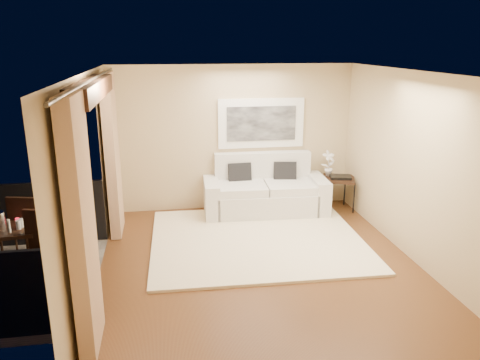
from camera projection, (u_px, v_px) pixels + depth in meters
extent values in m
plane|color=brown|center=(259.00, 263.00, 6.76)|extent=(5.00, 5.00, 0.00)
plane|color=white|center=(261.00, 72.00, 5.99)|extent=(5.00, 5.00, 0.00)
plane|color=tan|center=(233.00, 138.00, 8.74)|extent=(4.50, 0.00, 4.50)
plane|color=tan|center=(319.00, 251.00, 4.01)|extent=(4.50, 0.00, 4.50)
plane|color=tan|center=(413.00, 167.00, 6.72)|extent=(0.00, 5.00, 5.00)
plane|color=tan|center=(105.00, 150.00, 7.78)|extent=(0.00, 2.70, 2.70)
plane|color=tan|center=(60.00, 238.00, 4.28)|extent=(0.00, 2.70, 2.70)
plane|color=tan|center=(80.00, 87.00, 5.69)|extent=(0.00, 2.40, 2.40)
cube|color=black|center=(91.00, 89.00, 5.71)|extent=(0.28, 2.40, 0.22)
cube|color=#605B56|center=(30.00, 285.00, 6.29)|extent=(1.80, 2.60, 0.12)
cube|color=black|center=(47.00, 213.00, 7.33)|extent=(1.80, 0.06, 1.00)
cube|color=tan|center=(112.00, 156.00, 7.52)|extent=(0.16, 0.75, 2.62)
cube|color=tan|center=(82.00, 228.00, 4.59)|extent=(0.16, 0.75, 2.62)
cylinder|color=#4C473F|center=(92.00, 80.00, 5.69)|extent=(0.04, 4.80, 0.04)
cube|color=white|center=(261.00, 123.00, 8.72)|extent=(1.62, 0.05, 0.92)
cube|color=black|center=(262.00, 124.00, 8.69)|extent=(1.30, 0.02, 0.64)
cube|color=#FEEFCC|center=(257.00, 239.00, 7.53)|extent=(3.41, 2.99, 0.04)
cube|color=silver|center=(265.00, 202.00, 8.69)|extent=(1.86, 1.05, 0.45)
cube|color=silver|center=(262.00, 175.00, 8.93)|extent=(1.83, 0.32, 0.88)
cube|color=silver|center=(212.00, 198.00, 8.55)|extent=(0.30, 0.98, 0.66)
cube|color=silver|center=(318.00, 194.00, 8.77)|extent=(0.30, 0.98, 0.66)
cube|color=silver|center=(242.00, 188.00, 8.52)|extent=(0.90, 0.90, 0.15)
cube|color=silver|center=(289.00, 186.00, 8.62)|extent=(0.90, 0.90, 0.15)
cube|color=black|center=(240.00, 174.00, 8.71)|extent=(0.44, 0.21, 0.44)
cube|color=black|center=(285.00, 173.00, 8.80)|extent=(0.46, 0.27, 0.44)
cube|color=black|center=(339.00, 179.00, 8.78)|extent=(0.74, 0.74, 0.04)
cylinder|color=black|center=(330.00, 199.00, 8.61)|extent=(0.03, 0.03, 0.59)
cylinder|color=black|center=(354.00, 198.00, 8.68)|extent=(0.03, 0.03, 0.59)
cylinder|color=black|center=(322.00, 192.00, 9.05)|extent=(0.03, 0.03, 0.59)
cylinder|color=black|center=(345.00, 190.00, 9.12)|extent=(0.03, 0.03, 0.59)
cube|color=black|center=(340.00, 177.00, 8.73)|extent=(0.44, 0.36, 0.05)
imported|color=white|center=(329.00, 163.00, 8.83)|extent=(0.29, 0.23, 0.49)
cube|color=black|center=(12.00, 230.00, 6.19)|extent=(0.65, 0.65, 0.05)
cylinder|color=black|center=(30.00, 261.00, 6.10)|extent=(0.04, 0.04, 0.66)
cylinder|color=black|center=(2.00, 248.00, 6.48)|extent=(0.04, 0.04, 0.66)
cylinder|color=black|center=(39.00, 246.00, 6.56)|extent=(0.04, 0.04, 0.66)
cube|color=black|center=(34.00, 229.00, 6.75)|extent=(0.53, 0.53, 0.05)
cube|color=black|center=(24.00, 217.00, 6.48)|extent=(0.44, 0.15, 0.58)
cylinder|color=black|center=(53.00, 241.00, 6.98)|extent=(0.03, 0.03, 0.45)
cylinder|color=black|center=(30.00, 240.00, 7.01)|extent=(0.03, 0.03, 0.45)
cylinder|color=black|center=(42.00, 251.00, 6.64)|extent=(0.03, 0.03, 0.45)
cylinder|color=black|center=(17.00, 250.00, 6.66)|extent=(0.03, 0.03, 0.45)
cube|color=black|center=(37.00, 257.00, 5.87)|extent=(0.55, 0.55, 0.05)
cube|color=black|center=(42.00, 231.00, 5.99)|extent=(0.45, 0.16, 0.59)
cylinder|color=black|center=(18.00, 281.00, 5.79)|extent=(0.03, 0.03, 0.46)
cylinder|color=black|center=(46.00, 283.00, 5.75)|extent=(0.03, 0.03, 0.46)
cylinder|color=black|center=(33.00, 268.00, 6.13)|extent=(0.03, 0.03, 0.46)
cylinder|color=black|center=(60.00, 269.00, 6.10)|extent=(0.03, 0.03, 0.46)
cylinder|color=red|center=(17.00, 221.00, 6.35)|extent=(0.06, 0.06, 0.07)
cylinder|color=silver|center=(9.00, 226.00, 6.03)|extent=(0.04, 0.04, 0.18)
cylinder|color=silver|center=(18.00, 225.00, 6.14)|extent=(0.06, 0.06, 0.12)
cylinder|color=white|center=(21.00, 223.00, 6.21)|extent=(0.06, 0.06, 0.12)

